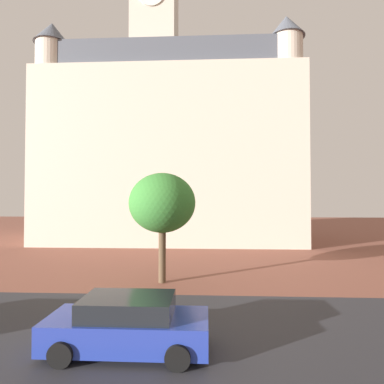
{
  "coord_description": "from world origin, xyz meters",
  "views": [
    {
      "loc": [
        0.31,
        -0.73,
        4.2
      ],
      "look_at": [
        -0.26,
        11.03,
        4.48
      ],
      "focal_mm": 28.17,
      "sensor_mm": 36.0,
      "label": 1
    }
  ],
  "objects": [
    {
      "name": "ground_plane",
      "position": [
        0.0,
        10.0,
        0.0
      ],
      "size": [
        120.0,
        120.0,
        0.0
      ],
      "primitive_type": "plane",
      "color": "brown"
    },
    {
      "name": "street_asphalt_strip",
      "position": [
        0.0,
        9.09,
        0.0
      ],
      "size": [
        120.0,
        6.81,
        0.0
      ],
      "primitive_type": "cube",
      "color": "#2D2D33",
      "rests_on": "ground_plane"
    },
    {
      "name": "landmark_building",
      "position": [
        -3.48,
        31.25,
        9.86
      ],
      "size": [
        24.79,
        13.48,
        32.7
      ],
      "color": "beige",
      "rests_on": "ground_plane"
    },
    {
      "name": "car_blue",
      "position": [
        -1.87,
        7.59,
        0.72
      ],
      "size": [
        4.44,
        1.98,
        1.5
      ],
      "color": "#23389E",
      "rests_on": "ground_plane"
    },
    {
      "name": "tree_curb_far",
      "position": [
        -1.93,
        14.43,
        3.99
      ],
      "size": [
        3.36,
        3.36,
        5.53
      ],
      "color": "brown",
      "rests_on": "ground_plane"
    }
  ]
}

